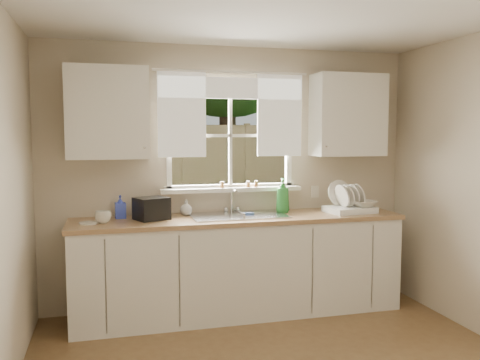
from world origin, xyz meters
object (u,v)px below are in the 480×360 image
object	(u,v)px
soap_bottle_a	(283,196)
cup	(103,217)
black_appliance	(152,209)
dish_rack	(349,205)

from	to	relation	value
soap_bottle_a	cup	size ratio (longest dim) A/B	2.49
black_appliance	dish_rack	bearing A→B (deg)	-25.42
cup	dish_rack	bearing A→B (deg)	16.74
dish_rack	black_appliance	size ratio (longest dim) A/B	1.77
dish_rack	soap_bottle_a	xyz separation A→B (m)	(-0.63, 0.14, 0.09)
cup	black_appliance	distance (m)	0.43
dish_rack	black_appliance	xyz separation A→B (m)	(-1.88, 0.08, 0.03)
dish_rack	cup	size ratio (longest dim) A/B	3.54
cup	soap_bottle_a	bearing A→B (deg)	21.67
dish_rack	soap_bottle_a	distance (m)	0.65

